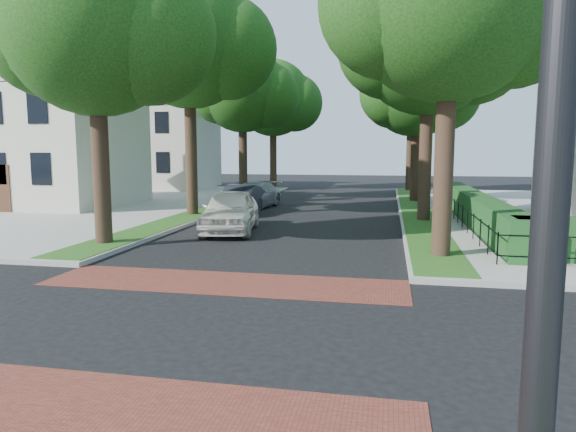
% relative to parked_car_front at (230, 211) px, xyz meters
% --- Properties ---
extents(ground, '(120.00, 120.00, 0.00)m').
position_rel_parked_car_front_xyz_m(ground, '(2.30, -11.02, -0.85)').
color(ground, black).
rests_on(ground, ground).
extents(sidewalk_nw, '(30.00, 30.00, 0.15)m').
position_rel_parked_car_front_xyz_m(sidewalk_nw, '(-17.20, 7.98, -0.78)').
color(sidewalk_nw, gray).
rests_on(sidewalk_nw, ground).
extents(crosswalk_far, '(9.00, 2.20, 0.01)m').
position_rel_parked_car_front_xyz_m(crosswalk_far, '(2.30, -7.82, -0.85)').
color(crosswalk_far, maroon).
rests_on(crosswalk_far, ground).
extents(crosswalk_near, '(9.00, 2.20, 0.01)m').
position_rel_parked_car_front_xyz_m(crosswalk_near, '(2.30, -14.22, -0.85)').
color(crosswalk_near, maroon).
rests_on(crosswalk_near, ground).
extents(grass_strip_ne, '(1.60, 29.80, 0.02)m').
position_rel_parked_car_front_xyz_m(grass_strip_ne, '(7.70, 8.08, -0.69)').
color(grass_strip_ne, '#1B4D16').
rests_on(grass_strip_ne, sidewalk_ne).
extents(grass_strip_nw, '(1.60, 29.80, 0.02)m').
position_rel_parked_car_front_xyz_m(grass_strip_nw, '(-3.10, 8.08, -0.69)').
color(grass_strip_nw, '#1B4D16').
rests_on(grass_strip_nw, sidewalk_nw).
extents(tree_right_mid, '(8.25, 7.09, 11.22)m').
position_rel_parked_car_front_xyz_m(tree_right_mid, '(7.91, 4.23, 7.14)').
color(tree_right_mid, black).
rests_on(tree_right_mid, sidewalk_ne).
extents(tree_right_far, '(7.25, 6.23, 9.74)m').
position_rel_parked_car_front_xyz_m(tree_right_far, '(7.90, 13.20, 6.06)').
color(tree_right_far, black).
rests_on(tree_right_far, sidewalk_ne).
extents(tree_right_back, '(7.50, 6.45, 10.20)m').
position_rel_parked_car_front_xyz_m(tree_right_back, '(7.90, 22.21, 6.42)').
color(tree_right_back, black).
rests_on(tree_right_back, sidewalk_ne).
extents(tree_left_near, '(7.50, 6.45, 10.20)m').
position_rel_parked_car_front_xyz_m(tree_left_near, '(-3.10, -3.79, 6.42)').
color(tree_left_near, black).
rests_on(tree_left_near, sidewalk_nw).
extents(tree_left_mid, '(8.00, 6.88, 11.48)m').
position_rel_parked_car_front_xyz_m(tree_left_mid, '(-3.09, 4.22, 7.49)').
color(tree_left_mid, black).
rests_on(tree_left_mid, sidewalk_nw).
extents(tree_left_far, '(7.00, 6.02, 9.86)m').
position_rel_parked_car_front_xyz_m(tree_left_far, '(-3.10, 13.20, 6.27)').
color(tree_left_far, black).
rests_on(tree_left_far, sidewalk_nw).
extents(tree_left_back, '(7.75, 6.66, 10.44)m').
position_rel_parked_car_front_xyz_m(tree_left_back, '(-3.10, 22.22, 6.56)').
color(tree_left_back, black).
rests_on(tree_left_back, sidewalk_nw).
extents(hedge_main_road, '(1.00, 18.00, 1.20)m').
position_rel_parked_car_front_xyz_m(hedge_main_road, '(10.00, 3.98, -0.10)').
color(hedge_main_road, '#153D19').
rests_on(hedge_main_road, sidewalk_ne).
extents(fence_main_road, '(0.06, 18.00, 0.90)m').
position_rel_parked_car_front_xyz_m(fence_main_road, '(9.20, 3.98, -0.25)').
color(fence_main_road, black).
rests_on(fence_main_road, sidewalk_ne).
extents(house_left_near, '(10.00, 9.00, 10.14)m').
position_rel_parked_car_front_xyz_m(house_left_near, '(-13.19, 6.97, 4.19)').
color(house_left_near, beige).
rests_on(house_left_near, sidewalk_nw).
extents(house_left_far, '(10.00, 9.00, 10.14)m').
position_rel_parked_car_front_xyz_m(house_left_far, '(-13.19, 20.97, 4.19)').
color(house_left_far, beige).
rests_on(house_left_far, sidewalk_nw).
extents(parked_car_front, '(2.77, 5.25, 1.70)m').
position_rel_parked_car_front_xyz_m(parked_car_front, '(0.00, 0.00, 0.00)').
color(parked_car_front, silver).
rests_on(parked_car_front, ground).
extents(parked_car_middle, '(1.58, 4.49, 1.48)m').
position_rel_parked_car_front_xyz_m(parked_car_middle, '(-1.30, 5.92, -0.11)').
color(parked_car_middle, black).
rests_on(parked_car_middle, ground).
extents(parked_car_rear, '(2.64, 5.23, 1.46)m').
position_rel_parked_car_front_xyz_m(parked_car_rear, '(-1.30, 8.44, -0.12)').
color(parked_car_rear, gray).
rests_on(parked_car_rear, ground).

